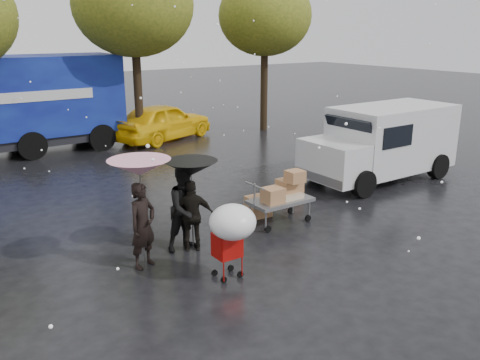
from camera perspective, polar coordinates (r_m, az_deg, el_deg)
ground at (r=10.75m, az=-1.68°, el=-7.64°), size 90.00×90.00×0.00m
person_pink at (r=9.83m, az=-10.87°, el=-5.04°), size 0.72×0.60×1.68m
person_middle at (r=10.48m, az=-6.06°, el=-3.15°), size 0.93×0.76×1.78m
person_black at (r=10.44m, az=-5.37°, el=-4.01°), size 0.95×0.71×1.50m
umbrella_pink at (r=9.47m, az=-11.24°, el=1.39°), size 1.17×1.17×2.13m
umbrella_black at (r=10.13m, az=-5.52°, el=1.34°), size 1.07×1.07×1.91m
vendor_cart at (r=11.93m, az=4.89°, el=-1.46°), size 1.52×0.80×1.27m
shopping_cart at (r=9.03m, az=-0.93°, el=-5.18°), size 0.84×0.84×1.46m
white_van at (r=15.91m, az=15.77°, el=4.19°), size 4.91×2.18×2.20m
blue_truck at (r=20.04m, az=-24.36°, el=7.54°), size 8.30×2.60×3.50m
box_ground_near at (r=12.43m, az=2.05°, el=-2.96°), size 0.58×0.48×0.50m
box_ground_far at (r=13.53m, az=5.93°, el=-1.68°), size 0.56×0.47×0.38m
yellow_taxi at (r=21.14m, az=-8.65°, el=6.50°), size 4.85×3.25×1.53m
tree_row at (r=18.90m, az=-20.57°, el=17.47°), size 21.60×4.40×7.12m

